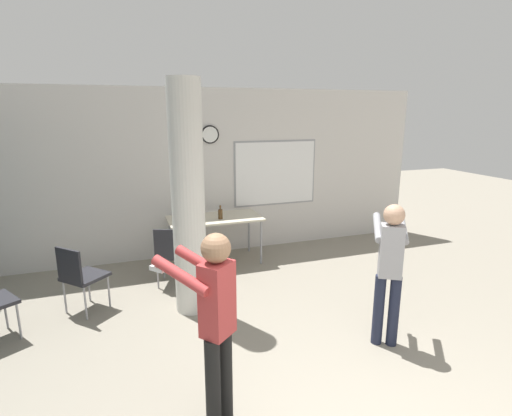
{
  "coord_description": "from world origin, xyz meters",
  "views": [
    {
      "loc": [
        -1.39,
        -1.56,
        2.43
      ],
      "look_at": [
        0.14,
        2.82,
        1.3
      ],
      "focal_mm": 28.0,
      "sensor_mm": 36.0,
      "label": 1
    }
  ],
  "objects_px": {
    "folding_table": "(215,221)",
    "person_playing_front": "(215,317)",
    "chair_near_pillar": "(80,274)",
    "person_playing_side": "(390,264)",
    "chair_table_left": "(171,251)",
    "bottle_on_table": "(220,214)"
  },
  "relations": [
    {
      "from": "folding_table",
      "to": "chair_near_pillar",
      "type": "bearing_deg",
      "value": -150.11
    },
    {
      "from": "chair_near_pillar",
      "to": "chair_table_left",
      "type": "relative_size",
      "value": 1.0
    },
    {
      "from": "chair_near_pillar",
      "to": "person_playing_front",
      "type": "bearing_deg",
      "value": -64.03
    },
    {
      "from": "person_playing_front",
      "to": "person_playing_side",
      "type": "height_order",
      "value": "person_playing_front"
    },
    {
      "from": "chair_table_left",
      "to": "person_playing_front",
      "type": "height_order",
      "value": "person_playing_front"
    },
    {
      "from": "chair_near_pillar",
      "to": "person_playing_side",
      "type": "distance_m",
      "value": 3.59
    },
    {
      "from": "chair_table_left",
      "to": "bottle_on_table",
      "type": "bearing_deg",
      "value": 33.26
    },
    {
      "from": "folding_table",
      "to": "bottle_on_table",
      "type": "height_order",
      "value": "bottle_on_table"
    },
    {
      "from": "chair_near_pillar",
      "to": "person_playing_front",
      "type": "height_order",
      "value": "person_playing_front"
    },
    {
      "from": "chair_near_pillar",
      "to": "person_playing_front",
      "type": "xyz_separation_m",
      "value": [
        1.13,
        -2.31,
        0.43
      ]
    },
    {
      "from": "chair_near_pillar",
      "to": "bottle_on_table",
      "type": "bearing_deg",
      "value": 26.5
    },
    {
      "from": "folding_table",
      "to": "person_playing_side",
      "type": "relative_size",
      "value": 0.97
    },
    {
      "from": "person_playing_side",
      "to": "chair_near_pillar",
      "type": "bearing_deg",
      "value": 150.13
    },
    {
      "from": "folding_table",
      "to": "bottle_on_table",
      "type": "xyz_separation_m",
      "value": [
        0.07,
        -0.12,
        0.14
      ]
    },
    {
      "from": "folding_table",
      "to": "chair_table_left",
      "type": "relative_size",
      "value": 1.71
    },
    {
      "from": "bottle_on_table",
      "to": "person_playing_front",
      "type": "xyz_separation_m",
      "value": [
        -0.89,
        -3.32,
        0.09
      ]
    },
    {
      "from": "chair_table_left",
      "to": "chair_near_pillar",
      "type": "bearing_deg",
      "value": -159.16
    },
    {
      "from": "chair_near_pillar",
      "to": "chair_table_left",
      "type": "xyz_separation_m",
      "value": [
        1.15,
        0.44,
        0.0
      ]
    },
    {
      "from": "person_playing_front",
      "to": "chair_table_left",
      "type": "bearing_deg",
      "value": 89.46
    },
    {
      "from": "chair_table_left",
      "to": "person_playing_front",
      "type": "bearing_deg",
      "value": -90.54
    },
    {
      "from": "bottle_on_table",
      "to": "chair_table_left",
      "type": "height_order",
      "value": "bottle_on_table"
    },
    {
      "from": "folding_table",
      "to": "person_playing_front",
      "type": "relative_size",
      "value": 0.93
    }
  ]
}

